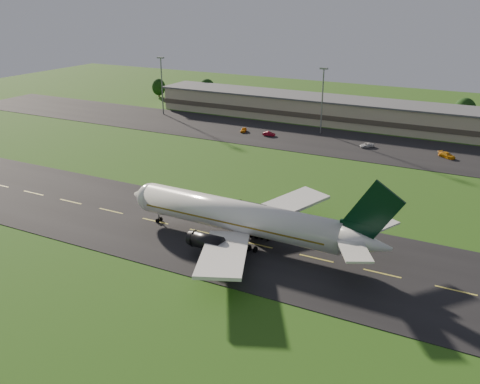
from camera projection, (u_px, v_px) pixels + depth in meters
The scene contains 12 objects.
ground at pixel (155, 222), 103.54m from camera, with size 360.00×360.00×0.00m, color #284A12.
taxiway at pixel (155, 221), 103.53m from camera, with size 220.00×30.00×0.10m, color black.
apron at pixel (296, 137), 163.14m from camera, with size 260.00×30.00×0.10m, color black.
airliner at pixel (242, 218), 93.56m from camera, with size 51.25×42.18×15.57m.
terminal at pixel (341, 112), 178.98m from camera, with size 145.00×16.00×8.40m.
light_mast_west at pixel (162, 79), 189.29m from camera, with size 2.40×1.20×20.35m.
light_mast_centre at pixel (323, 93), 163.11m from camera, with size 2.40×1.20×20.35m.
tree_line at pixel (432, 112), 174.93m from camera, with size 198.11×9.98×10.09m.
service_vehicle_a at pixel (244, 130), 169.10m from camera, with size 1.52×3.77×1.29m, color orange.
service_vehicle_b at pixel (269, 134), 164.37m from camera, with size 1.34×3.84×1.27m, color maroon.
service_vehicle_c at pixel (367, 145), 152.49m from camera, with size 1.95×4.23×1.18m, color silver.
service_vehicle_d at pixel (447, 155), 142.73m from camera, with size 1.98×4.87×1.41m, color orange.
Camera 1 is at (58.79, -76.27, 41.86)m, focal length 40.00 mm.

